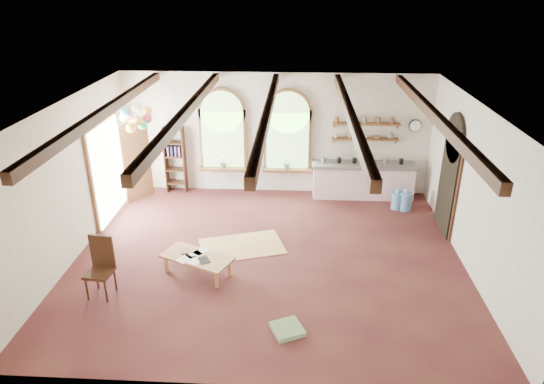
# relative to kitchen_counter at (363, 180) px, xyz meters

# --- Properties ---
(floor) EXTENTS (8.00, 8.00, 0.00)m
(floor) POSITION_rel_kitchen_counter_xyz_m (-2.30, -3.20, -0.48)
(floor) COLOR #582A24
(floor) RESTS_ON ground
(ceiling_beams) EXTENTS (6.20, 6.80, 0.18)m
(ceiling_beams) POSITION_rel_kitchen_counter_xyz_m (-2.30, -3.20, 2.62)
(ceiling_beams) COLOR #3C1C13
(ceiling_beams) RESTS_ON ceiling
(window_left) EXTENTS (1.30, 0.28, 2.20)m
(window_left) POSITION_rel_kitchen_counter_xyz_m (-3.70, 0.23, 1.16)
(window_left) COLOR brown
(window_left) RESTS_ON floor
(window_right) EXTENTS (1.30, 0.28, 2.20)m
(window_right) POSITION_rel_kitchen_counter_xyz_m (-2.00, 0.23, 1.16)
(window_right) COLOR brown
(window_right) RESTS_ON floor
(left_doorway) EXTENTS (0.10, 1.90, 2.50)m
(left_doorway) POSITION_rel_kitchen_counter_xyz_m (-6.25, -1.40, 0.67)
(left_doorway) COLOR brown
(left_doorway) RESTS_ON floor
(right_doorway) EXTENTS (0.10, 1.30, 2.40)m
(right_doorway) POSITION_rel_kitchen_counter_xyz_m (1.65, -1.70, 0.62)
(right_doorway) COLOR black
(right_doorway) RESTS_ON floor
(kitchen_counter) EXTENTS (2.68, 0.62, 0.94)m
(kitchen_counter) POSITION_rel_kitchen_counter_xyz_m (0.00, 0.00, 0.00)
(kitchen_counter) COLOR silver
(kitchen_counter) RESTS_ON floor
(wall_shelf_lower) EXTENTS (1.70, 0.24, 0.04)m
(wall_shelf_lower) POSITION_rel_kitchen_counter_xyz_m (0.00, 0.18, 1.07)
(wall_shelf_lower) COLOR brown
(wall_shelf_lower) RESTS_ON wall_back
(wall_shelf_upper) EXTENTS (1.70, 0.24, 0.04)m
(wall_shelf_upper) POSITION_rel_kitchen_counter_xyz_m (0.00, 0.18, 1.47)
(wall_shelf_upper) COLOR brown
(wall_shelf_upper) RESTS_ON wall_back
(wall_clock) EXTENTS (0.32, 0.04, 0.32)m
(wall_clock) POSITION_rel_kitchen_counter_xyz_m (1.25, 0.25, 1.42)
(wall_clock) COLOR black
(wall_clock) RESTS_ON wall_back
(bookshelf) EXTENTS (0.53, 0.32, 1.80)m
(bookshelf) POSITION_rel_kitchen_counter_xyz_m (-5.00, 0.12, 0.42)
(bookshelf) COLOR #3C1C13
(bookshelf) RESTS_ON floor
(coffee_table) EXTENTS (1.52, 1.14, 0.39)m
(coffee_table) POSITION_rel_kitchen_counter_xyz_m (-3.65, -3.88, -0.13)
(coffee_table) COLOR tan
(coffee_table) RESTS_ON floor
(side_chair) EXTENTS (0.50, 0.50, 1.14)m
(side_chair) POSITION_rel_kitchen_counter_xyz_m (-5.26, -4.66, -0.15)
(side_chair) COLOR #3C1C13
(side_chair) RESTS_ON floor
(floor_mat) EXTENTS (2.01, 1.58, 0.02)m
(floor_mat) POSITION_rel_kitchen_counter_xyz_m (-2.90, -2.80, -0.47)
(floor_mat) COLOR tan
(floor_mat) RESTS_ON floor
(floor_cushion) EXTENTS (0.64, 0.64, 0.08)m
(floor_cushion) POSITION_rel_kitchen_counter_xyz_m (-1.84, -5.50, -0.43)
(floor_cushion) COLOR gray
(floor_cushion) RESTS_ON floor
(water_jug_a) EXTENTS (0.28, 0.28, 0.54)m
(water_jug_a) POSITION_rel_kitchen_counter_xyz_m (0.80, -0.70, -0.24)
(water_jug_a) COLOR #5F8DCB
(water_jug_a) RESTS_ON floor
(water_jug_b) EXTENTS (0.31, 0.31, 0.59)m
(water_jug_b) POSITION_rel_kitchen_counter_xyz_m (1.00, -0.76, -0.22)
(water_jug_b) COLOR #5F8DCB
(water_jug_b) RESTS_ON floor
(balloon_cluster) EXTENTS (0.80, 0.84, 1.15)m
(balloon_cluster) POSITION_rel_kitchen_counter_xyz_m (-5.59, -0.90, 1.85)
(balloon_cluster) COLOR white
(balloon_cluster) RESTS_ON floor
(table_book) EXTENTS (0.20, 0.25, 0.02)m
(table_book) POSITION_rel_kitchen_counter_xyz_m (-3.99, -3.74, -0.07)
(table_book) COLOR olive
(table_book) RESTS_ON coffee_table
(tablet) EXTENTS (0.29, 0.33, 0.01)m
(tablet) POSITION_rel_kitchen_counter_xyz_m (-3.48, -4.02, -0.08)
(tablet) COLOR black
(tablet) RESTS_ON coffee_table
(potted_plant_left) EXTENTS (0.27, 0.23, 0.30)m
(potted_plant_left) POSITION_rel_kitchen_counter_xyz_m (-3.70, 0.12, 0.37)
(potted_plant_left) COLOR #598C4C
(potted_plant_left) RESTS_ON window_left
(potted_plant_right) EXTENTS (0.27, 0.23, 0.30)m
(potted_plant_right) POSITION_rel_kitchen_counter_xyz_m (-2.00, 0.12, 0.37)
(potted_plant_right) COLOR #598C4C
(potted_plant_right) RESTS_ON window_right
(shelf_cup_a) EXTENTS (0.12, 0.10, 0.10)m
(shelf_cup_a) POSITION_rel_kitchen_counter_xyz_m (-0.75, 0.18, 1.14)
(shelf_cup_a) COLOR white
(shelf_cup_a) RESTS_ON wall_shelf_lower
(shelf_cup_b) EXTENTS (0.10, 0.10, 0.09)m
(shelf_cup_b) POSITION_rel_kitchen_counter_xyz_m (-0.40, 0.18, 1.14)
(shelf_cup_b) COLOR beige
(shelf_cup_b) RESTS_ON wall_shelf_lower
(shelf_bowl_a) EXTENTS (0.22, 0.22, 0.05)m
(shelf_bowl_a) POSITION_rel_kitchen_counter_xyz_m (-0.05, 0.18, 1.12)
(shelf_bowl_a) COLOR beige
(shelf_bowl_a) RESTS_ON wall_shelf_lower
(shelf_bowl_b) EXTENTS (0.20, 0.20, 0.06)m
(shelf_bowl_b) POSITION_rel_kitchen_counter_xyz_m (0.30, 0.18, 1.12)
(shelf_bowl_b) COLOR #8C664C
(shelf_bowl_b) RESTS_ON wall_shelf_lower
(shelf_vase) EXTENTS (0.18, 0.18, 0.19)m
(shelf_vase) POSITION_rel_kitchen_counter_xyz_m (0.65, 0.18, 1.19)
(shelf_vase) COLOR slate
(shelf_vase) RESTS_ON wall_shelf_lower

